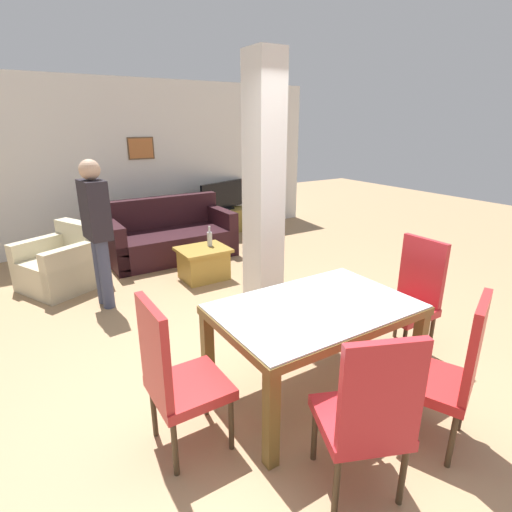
{
  "coord_description": "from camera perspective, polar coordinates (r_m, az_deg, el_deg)",
  "views": [
    {
      "loc": [
        -1.8,
        -2.03,
        2.03
      ],
      "look_at": [
        0.0,
        0.82,
        0.89
      ],
      "focal_mm": 28.0,
      "sensor_mm": 36.0,
      "label": 1
    }
  ],
  "objects": [
    {
      "name": "tv_screen",
      "position": [
        7.59,
        -4.79,
        8.46
      ],
      "size": [
        1.06,
        0.44,
        0.53
      ],
      "rotation": [
        0.0,
        0.0,
        3.5
      ],
      "color": "black",
      "rests_on": "tv_stand"
    },
    {
      "name": "dining_chair_head_right",
      "position": [
        3.86,
        21.27,
        -5.11
      ],
      "size": [
        0.46,
        0.46,
        1.06
      ],
      "rotation": [
        0.0,
        0.0,
        1.57
      ],
      "color": "red",
      "rests_on": "ground_plane"
    },
    {
      "name": "divider_pillar",
      "position": [
        4.27,
        1.07,
        9.53
      ],
      "size": [
        0.31,
        0.38,
        2.7
      ],
      "color": "silver",
      "rests_on": "ground_plane"
    },
    {
      "name": "bottle",
      "position": [
        5.41,
        -6.64,
        2.52
      ],
      "size": [
        0.07,
        0.07,
        0.28
      ],
      "color": "#B2B7BC",
      "rests_on": "coffee_table"
    },
    {
      "name": "dining_chair_head_left",
      "position": [
        2.6,
        -11.48,
        -16.27
      ],
      "size": [
        0.46,
        0.46,
        1.06
      ],
      "rotation": [
        0.0,
        0.0,
        -1.57
      ],
      "color": "#B72A2B",
      "rests_on": "ground_plane"
    },
    {
      "name": "sofa",
      "position": [
        6.36,
        -12.2,
        2.49
      ],
      "size": [
        1.88,
        0.94,
        0.9
      ],
      "rotation": [
        0.0,
        0.0,
        3.14
      ],
      "color": "black",
      "rests_on": "ground_plane"
    },
    {
      "name": "dining_chair_near_right",
      "position": [
        2.87,
        25.87,
        -14.33
      ],
      "size": [
        0.6,
        0.6,
        1.06
      ],
      "rotation": [
        0.0,
        0.0,
        0.4
      ],
      "color": "red",
      "rests_on": "ground_plane"
    },
    {
      "name": "coffee_table",
      "position": [
        5.41,
        -7.5,
        -1.01
      ],
      "size": [
        0.65,
        0.56,
        0.43
      ],
      "color": "olive",
      "rests_on": "ground_plane"
    },
    {
      "name": "back_wall",
      "position": [
        7.17,
        -18.06,
        12.38
      ],
      "size": [
        7.2,
        0.09,
        2.7
      ],
      "color": "silver",
      "rests_on": "ground_plane"
    },
    {
      "name": "dining_chair_near_left",
      "position": [
        2.36,
        15.69,
        -20.79
      ],
      "size": [
        0.6,
        0.6,
        1.06
      ],
      "rotation": [
        0.0,
        0.0,
        -0.4
      ],
      "color": "red",
      "rests_on": "ground_plane"
    },
    {
      "name": "ground_plane",
      "position": [
        3.39,
        7.85,
        -18.32
      ],
      "size": [
        18.0,
        18.0,
        0.0
      ],
      "primitive_type": "plane",
      "color": "tan"
    },
    {
      "name": "armchair",
      "position": [
        5.66,
        -25.76,
        -1.27
      ],
      "size": [
        1.12,
        1.1,
        0.79
      ],
      "rotation": [
        0.0,
        0.0,
        2.02
      ],
      "color": "beige",
      "rests_on": "ground_plane"
    },
    {
      "name": "tv_stand",
      "position": [
        7.69,
        -4.7,
        4.98
      ],
      "size": [
        1.01,
        0.4,
        0.43
      ],
      "color": "olive",
      "rests_on": "ground_plane"
    },
    {
      "name": "standing_person",
      "position": [
        4.7,
        -21.79,
        4.14
      ],
      "size": [
        0.26,
        0.4,
        1.66
      ],
      "rotation": [
        0.0,
        0.0,
        -1.47
      ],
      "color": "#3C4159",
      "rests_on": "ground_plane"
    },
    {
      "name": "dining_table",
      "position": [
        3.07,
        8.34,
        -9.56
      ],
      "size": [
        1.48,
        0.97,
        0.74
      ],
      "color": "brown",
      "rests_on": "ground_plane"
    }
  ]
}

